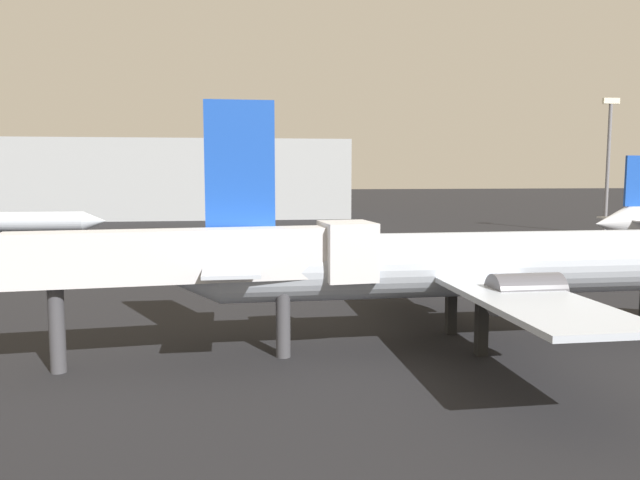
{
  "coord_description": "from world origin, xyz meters",
  "views": [
    {
      "loc": [
        0.16,
        -11.55,
        8.89
      ],
      "look_at": [
        7.13,
        39.33,
        3.27
      ],
      "focal_mm": 35.23,
      "sensor_mm": 36.0,
      "label": 1
    }
  ],
  "objects": [
    {
      "name": "airplane_at_gate",
      "position": [
        12.88,
        18.89,
        4.18
      ],
      "size": [
        35.0,
        25.23,
        12.24
      ],
      "rotation": [
        0.0,
        0.0,
        0.01
      ],
      "color": "#B2BCCC",
      "rests_on": "ground_plane"
    },
    {
      "name": "jet_bridge",
      "position": [
        -0.66,
        17.55,
        4.91
      ],
      "size": [
        16.81,
        3.8,
        6.46
      ],
      "rotation": [
        0.0,
        0.0,
        0.1
      ],
      "color": "silver",
      "rests_on": "ground_plane"
    },
    {
      "name": "light_mast_right",
      "position": [
        52.64,
        71.36,
        10.81
      ],
      "size": [
        2.4,
        0.5,
        19.11
      ],
      "color": "slate",
      "rests_on": "ground_plane"
    },
    {
      "name": "terminal_building",
      "position": [
        -15.44,
        115.5,
        7.43
      ],
      "size": [
        74.54,
        23.89,
        14.87
      ],
      "primitive_type": "cube",
      "color": "#999EA3",
      "rests_on": "ground_plane"
    }
  ]
}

